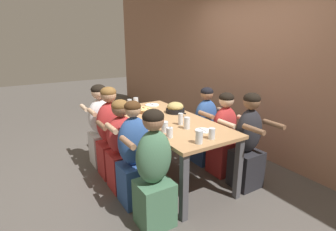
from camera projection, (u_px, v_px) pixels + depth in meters
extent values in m
plane|color=#514C47|center=(168.00, 173.00, 3.66)|extent=(18.00, 18.00, 0.00)
cube|color=#9E7056|center=(255.00, 52.00, 3.99)|extent=(10.00, 0.06, 3.20)
cube|color=tan|center=(168.00, 121.00, 3.44)|extent=(1.96, 0.88, 0.04)
cube|color=#4C4C51|center=(117.00, 133.00, 4.11)|extent=(0.07, 0.07, 0.75)
cube|color=#4C4C51|center=(184.00, 188.00, 2.61)|extent=(0.07, 0.07, 0.75)
cube|color=#4C4C51|center=(159.00, 125.00, 4.49)|extent=(0.07, 0.07, 0.75)
cube|color=#4C4C51|center=(238.00, 169.00, 3.00)|extent=(0.07, 0.07, 0.75)
cylinder|color=brown|center=(144.00, 111.00, 3.80)|extent=(0.30, 0.30, 0.02)
torus|color=tan|center=(144.00, 109.00, 3.79)|extent=(0.25, 0.25, 0.03)
cylinder|color=#E5C675|center=(144.00, 109.00, 3.79)|extent=(0.21, 0.21, 0.03)
cylinder|color=#9E4C38|center=(148.00, 109.00, 3.77)|extent=(0.02, 0.02, 0.01)
cylinder|color=#9E4C38|center=(141.00, 109.00, 3.74)|extent=(0.02, 0.02, 0.01)
cylinder|color=#9E4C38|center=(144.00, 108.00, 3.81)|extent=(0.02, 0.02, 0.01)
cylinder|color=#9E4C38|center=(143.00, 107.00, 3.83)|extent=(0.02, 0.02, 0.01)
cylinder|color=#9E4C38|center=(143.00, 108.00, 3.82)|extent=(0.02, 0.02, 0.01)
cylinder|color=black|center=(175.00, 111.00, 3.73)|extent=(0.27, 0.27, 0.06)
cylinder|color=black|center=(183.00, 113.00, 3.57)|extent=(0.12, 0.02, 0.02)
ellipsoid|color=tan|center=(175.00, 107.00, 3.72)|extent=(0.23, 0.23, 0.13)
cylinder|color=white|center=(203.00, 131.00, 3.00)|extent=(0.19, 0.19, 0.01)
cube|color=#B7B7BC|center=(203.00, 130.00, 2.99)|extent=(0.13, 0.01, 0.01)
cylinder|color=white|center=(152.00, 105.00, 4.14)|extent=(0.22, 0.22, 0.01)
cube|color=#B7B7BC|center=(152.00, 104.00, 4.14)|extent=(0.15, 0.02, 0.01)
cylinder|color=silver|center=(170.00, 133.00, 2.80)|extent=(0.07, 0.07, 0.11)
cylinder|color=#1EA8DB|center=(170.00, 134.00, 2.80)|extent=(0.06, 0.06, 0.08)
cylinder|color=black|center=(170.00, 132.00, 2.78)|extent=(0.00, 0.02, 0.14)
cylinder|color=silver|center=(199.00, 137.00, 2.63)|extent=(0.08, 0.08, 0.14)
cylinder|color=black|center=(199.00, 140.00, 2.64)|extent=(0.07, 0.07, 0.08)
cylinder|color=silver|center=(181.00, 119.00, 3.20)|extent=(0.06, 0.06, 0.15)
cylinder|color=silver|center=(212.00, 134.00, 2.75)|extent=(0.07, 0.07, 0.12)
cylinder|color=silver|center=(212.00, 135.00, 2.76)|extent=(0.06, 0.06, 0.08)
cylinder|color=silver|center=(130.00, 103.00, 4.05)|extent=(0.07, 0.07, 0.12)
cylinder|color=silver|center=(130.00, 104.00, 4.06)|extent=(0.06, 0.06, 0.07)
cylinder|color=silver|center=(165.00, 127.00, 2.95)|extent=(0.08, 0.08, 0.12)
cylinder|color=silver|center=(165.00, 129.00, 2.96)|extent=(0.07, 0.07, 0.07)
cylinder|color=silver|center=(187.00, 123.00, 3.06)|extent=(0.07, 0.07, 0.14)
cylinder|color=black|center=(187.00, 126.00, 3.07)|extent=(0.06, 0.06, 0.07)
cylinder|color=silver|center=(136.00, 102.00, 4.02)|extent=(0.08, 0.08, 0.15)
cylinder|color=black|center=(136.00, 103.00, 4.03)|extent=(0.07, 0.07, 0.11)
cube|color=#B22D2D|center=(113.00, 158.00, 3.56)|extent=(0.32, 0.34, 0.47)
ellipsoid|color=#B22D2D|center=(110.00, 123.00, 3.42)|extent=(0.24, 0.36, 0.55)
sphere|color=tan|center=(108.00, 95.00, 3.31)|extent=(0.20, 0.20, 0.20)
ellipsoid|color=brown|center=(108.00, 92.00, 3.30)|extent=(0.20, 0.20, 0.14)
cylinder|color=tan|center=(92.00, 112.00, 3.47)|extent=(0.28, 0.06, 0.06)
cylinder|color=tan|center=(116.00, 109.00, 3.64)|extent=(0.28, 0.06, 0.06)
cube|color=#477556|center=(155.00, 203.00, 2.60)|extent=(0.32, 0.34, 0.47)
ellipsoid|color=#477556|center=(154.00, 157.00, 2.45)|extent=(0.24, 0.36, 0.53)
sphere|color=#9E7051|center=(153.00, 120.00, 2.35)|extent=(0.20, 0.20, 0.20)
ellipsoid|color=black|center=(153.00, 117.00, 2.34)|extent=(0.20, 0.20, 0.14)
cylinder|color=#9E7051|center=(128.00, 143.00, 2.50)|extent=(0.28, 0.06, 0.06)
cylinder|color=#9E7051|center=(159.00, 136.00, 2.68)|extent=(0.28, 0.06, 0.06)
cube|color=#232328|center=(245.00, 169.00, 3.28)|extent=(0.32, 0.34, 0.47)
ellipsoid|color=#232328|center=(249.00, 131.00, 3.14)|extent=(0.24, 0.36, 0.54)
sphere|color=brown|center=(252.00, 101.00, 3.04)|extent=(0.20, 0.20, 0.20)
ellipsoid|color=black|center=(252.00, 99.00, 3.03)|extent=(0.20, 0.20, 0.14)
cylinder|color=brown|center=(274.00, 124.00, 3.03)|extent=(0.28, 0.06, 0.06)
cylinder|color=brown|center=(254.00, 129.00, 2.85)|extent=(0.28, 0.06, 0.06)
cube|color=#2D5193|center=(136.00, 183.00, 2.96)|extent=(0.32, 0.34, 0.47)
ellipsoid|color=#2D5193|center=(134.00, 141.00, 2.82)|extent=(0.24, 0.36, 0.55)
sphere|color=tan|center=(133.00, 109.00, 2.71)|extent=(0.17, 0.17, 0.17)
ellipsoid|color=#422814|center=(133.00, 106.00, 2.71)|extent=(0.18, 0.18, 0.12)
cylinder|color=tan|center=(111.00, 128.00, 2.87)|extent=(0.28, 0.06, 0.06)
cylinder|color=tan|center=(140.00, 123.00, 3.04)|extent=(0.28, 0.06, 0.06)
cube|color=#B22D2D|center=(223.00, 156.00, 3.62)|extent=(0.32, 0.34, 0.47)
ellipsoid|color=#B22D2D|center=(225.00, 124.00, 3.48)|extent=(0.24, 0.36, 0.47)
sphere|color=beige|center=(226.00, 100.00, 3.39)|extent=(0.19, 0.19, 0.19)
ellipsoid|color=black|center=(227.00, 98.00, 3.38)|extent=(0.20, 0.20, 0.13)
cylinder|color=beige|center=(246.00, 119.00, 3.38)|extent=(0.28, 0.06, 0.06)
cylinder|color=beige|center=(227.00, 124.00, 3.20)|extent=(0.28, 0.06, 0.06)
cube|color=#B22D2D|center=(123.00, 170.00, 3.25)|extent=(0.32, 0.34, 0.47)
ellipsoid|color=#B22D2D|center=(122.00, 135.00, 3.12)|extent=(0.24, 0.36, 0.46)
sphere|color=brown|center=(120.00, 108.00, 3.03)|extent=(0.20, 0.20, 0.20)
ellipsoid|color=brown|center=(120.00, 105.00, 3.02)|extent=(0.20, 0.20, 0.14)
cylinder|color=brown|center=(101.00, 125.00, 3.18)|extent=(0.28, 0.06, 0.06)
cylinder|color=brown|center=(128.00, 121.00, 3.35)|extent=(0.28, 0.06, 0.06)
cube|color=silver|center=(103.00, 148.00, 3.90)|extent=(0.32, 0.34, 0.47)
ellipsoid|color=silver|center=(101.00, 116.00, 3.76)|extent=(0.24, 0.36, 0.51)
sphere|color=beige|center=(99.00, 92.00, 3.66)|extent=(0.21, 0.21, 0.21)
ellipsoid|color=black|center=(98.00, 89.00, 3.65)|extent=(0.21, 0.21, 0.14)
cylinder|color=beige|center=(84.00, 108.00, 3.81)|extent=(0.28, 0.06, 0.06)
cylinder|color=beige|center=(107.00, 105.00, 3.98)|extent=(0.28, 0.06, 0.06)
cube|color=#2D5193|center=(205.00, 147.00, 3.94)|extent=(0.32, 0.34, 0.47)
ellipsoid|color=#2D5193|center=(206.00, 116.00, 3.80)|extent=(0.24, 0.36, 0.49)
sphere|color=#9E7051|center=(207.00, 94.00, 3.71)|extent=(0.18, 0.18, 0.18)
ellipsoid|color=black|center=(207.00, 92.00, 3.70)|extent=(0.18, 0.18, 0.12)
cylinder|color=#9E7051|center=(225.00, 111.00, 3.69)|extent=(0.28, 0.06, 0.06)
cylinder|color=#9E7051|center=(206.00, 115.00, 3.52)|extent=(0.28, 0.06, 0.06)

